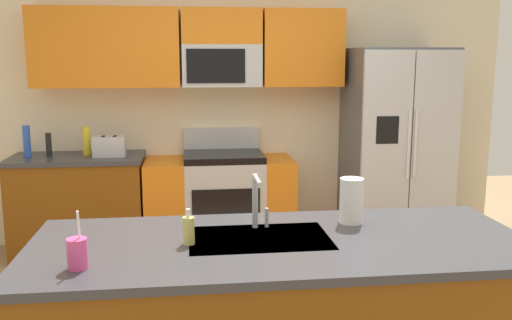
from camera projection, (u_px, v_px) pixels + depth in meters
The scene contains 12 objects.
kitchen_wall_unit at pixel (224, 89), 5.26m from camera, with size 5.20×0.43×2.60m.
back_counter at pixel (80, 205), 5.01m from camera, with size 1.17×0.63×0.90m.
range_oven at pixel (220, 201), 5.17m from camera, with size 1.36×0.61×1.10m.
refrigerator at pixel (396, 148), 5.21m from camera, with size 0.90×0.76×1.85m.
toaster at pixel (110, 146), 4.90m from camera, with size 0.28×0.16×0.18m.
pepper_mill at pixel (49, 145), 4.88m from camera, with size 0.05×0.05×0.21m, color black.
bottle_yellow at pixel (87, 141), 4.96m from camera, with size 0.07×0.07×0.26m, color yellow.
bottle_blue at pixel (27, 141), 4.85m from camera, with size 0.06×0.06×0.28m, color blue.
sink_faucet at pixel (257, 197), 2.79m from camera, with size 0.09×0.21×0.28m.
drink_cup_pink at pixel (77, 253), 2.28m from camera, with size 0.08×0.08×0.25m.
soap_dispenser at pixel (189, 230), 2.58m from camera, with size 0.06×0.06×0.17m.
paper_towel_roll at pixel (351, 201), 2.91m from camera, with size 0.12×0.12×0.24m, color white.
Camera 1 is at (-0.49, -3.21, 1.76)m, focal length 38.85 mm.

